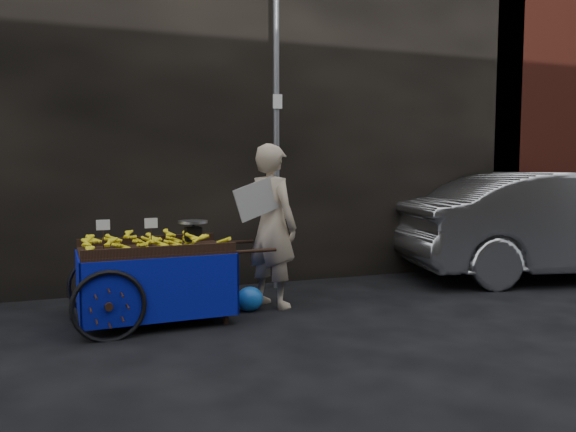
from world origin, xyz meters
name	(u,v)px	position (x,y,z in m)	size (l,w,h in m)	color
ground	(289,313)	(0.00, 0.00, 0.00)	(80.00, 80.00, 0.00)	black
building_wall	(254,105)	(0.39, 2.60, 2.50)	(13.50, 2.00, 5.00)	black
street_pole	(276,133)	(0.30, 1.30, 2.01)	(0.12, 0.10, 4.00)	slate
banana_cart	(150,256)	(-1.43, 0.18, 0.67)	(2.05, 1.05, 1.09)	black
vendor	(272,226)	(-0.07, 0.38, 0.92)	(0.86, 0.80, 1.83)	tan
plastic_bag	(250,299)	(-0.37, 0.24, 0.13)	(0.30, 0.24, 0.27)	blue
parked_car	(562,225)	(4.33, 0.54, 0.75)	(1.59, 4.55, 1.50)	#AFB1B7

